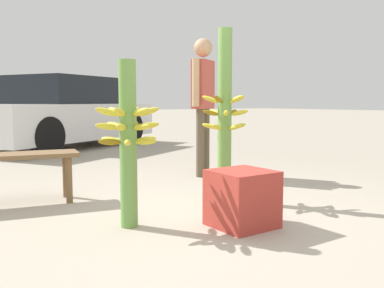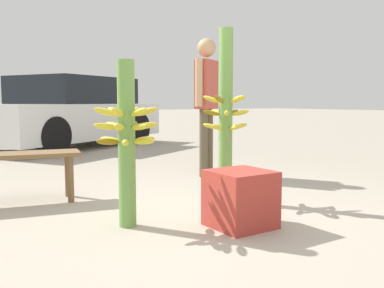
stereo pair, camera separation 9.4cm
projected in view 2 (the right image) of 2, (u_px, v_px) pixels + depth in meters
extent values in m
plane|color=#A89E8C|center=(197.00, 220.00, 3.46)|extent=(80.00, 80.00, 0.00)
cylinder|color=#6B9E47|center=(127.00, 144.00, 3.23)|extent=(0.13, 0.13, 1.26)
ellipsoid|color=gold|center=(138.00, 112.00, 3.10)|extent=(0.08, 0.19, 0.09)
ellipsoid|color=gold|center=(146.00, 112.00, 3.24)|extent=(0.19, 0.11, 0.09)
ellipsoid|color=gold|center=(134.00, 111.00, 3.35)|extent=(0.17, 0.16, 0.09)
ellipsoid|color=gold|center=(115.00, 111.00, 3.31)|extent=(0.08, 0.19, 0.09)
ellipsoid|color=gold|center=(106.00, 112.00, 3.16)|extent=(0.19, 0.11, 0.09)
ellipsoid|color=gold|center=(118.00, 112.00, 3.06)|extent=(0.17, 0.16, 0.09)
ellipsoid|color=gold|center=(140.00, 127.00, 3.11)|extent=(0.10, 0.19, 0.07)
ellipsoid|color=gold|center=(146.00, 126.00, 3.26)|extent=(0.19, 0.09, 0.07)
ellipsoid|color=olive|center=(133.00, 125.00, 3.36)|extent=(0.17, 0.17, 0.07)
ellipsoid|color=gold|center=(114.00, 125.00, 3.31)|extent=(0.10, 0.19, 0.07)
ellipsoid|color=gold|center=(106.00, 126.00, 3.16)|extent=(0.19, 0.09, 0.07)
ellipsoid|color=gold|center=(119.00, 127.00, 3.06)|extent=(0.17, 0.17, 0.07)
ellipsoid|color=gold|center=(144.00, 141.00, 3.16)|extent=(0.14, 0.18, 0.06)
ellipsoid|color=gold|center=(144.00, 140.00, 3.31)|extent=(0.19, 0.05, 0.06)
ellipsoid|color=gold|center=(128.00, 139.00, 3.37)|extent=(0.13, 0.19, 0.06)
ellipsoid|color=gold|center=(110.00, 140.00, 3.29)|extent=(0.14, 0.18, 0.06)
ellipsoid|color=olive|center=(108.00, 142.00, 3.14)|extent=(0.19, 0.05, 0.06)
ellipsoid|color=gold|center=(125.00, 143.00, 3.07)|extent=(0.13, 0.19, 0.06)
cylinder|color=#6B9E47|center=(226.00, 116.00, 4.04)|extent=(0.13, 0.13, 1.64)
ellipsoid|color=olive|center=(219.00, 99.00, 3.91)|extent=(0.17, 0.11, 0.10)
ellipsoid|color=gold|center=(237.00, 99.00, 3.92)|extent=(0.06, 0.17, 0.10)
ellipsoid|color=gold|center=(239.00, 99.00, 4.08)|extent=(0.18, 0.07, 0.10)
ellipsoid|color=olive|center=(223.00, 99.00, 4.17)|extent=(0.12, 0.17, 0.10)
ellipsoid|color=gold|center=(211.00, 99.00, 4.06)|extent=(0.15, 0.15, 0.10)
ellipsoid|color=gold|center=(240.00, 113.00, 3.99)|extent=(0.14, 0.16, 0.08)
ellipsoid|color=olive|center=(234.00, 112.00, 4.15)|extent=(0.18, 0.10, 0.08)
ellipsoid|color=gold|center=(216.00, 112.00, 4.16)|extent=(0.05, 0.17, 0.08)
ellipsoid|color=olive|center=(211.00, 113.00, 4.00)|extent=(0.18, 0.09, 0.08)
ellipsoid|color=gold|center=(227.00, 113.00, 3.90)|extent=(0.13, 0.17, 0.08)
ellipsoid|color=gold|center=(236.00, 127.00, 3.94)|extent=(0.05, 0.17, 0.08)
ellipsoid|color=gold|center=(239.00, 126.00, 4.10)|extent=(0.18, 0.09, 0.08)
ellipsoid|color=gold|center=(224.00, 126.00, 4.20)|extent=(0.13, 0.17, 0.08)
ellipsoid|color=gold|center=(211.00, 126.00, 4.10)|extent=(0.14, 0.16, 0.08)
ellipsoid|color=gold|center=(218.00, 127.00, 3.94)|extent=(0.17, 0.10, 0.08)
cylinder|color=brown|center=(204.00, 143.00, 5.39)|extent=(0.15, 0.15, 0.86)
cylinder|color=brown|center=(209.00, 142.00, 5.55)|extent=(0.15, 0.15, 0.86)
cube|color=#BF4C3F|center=(206.00, 85.00, 5.40)|extent=(0.42, 0.35, 0.61)
cylinder|color=tan|center=(199.00, 83.00, 5.18)|extent=(0.13, 0.13, 0.58)
cylinder|color=tan|center=(214.00, 84.00, 5.61)|extent=(0.13, 0.13, 0.58)
sphere|color=tan|center=(207.00, 48.00, 5.35)|extent=(0.23, 0.23, 0.23)
cube|color=brown|center=(17.00, 155.00, 3.98)|extent=(1.18, 0.60, 0.04)
cylinder|color=brown|center=(68.00, 175.00, 4.30)|extent=(0.06, 0.06, 0.44)
cylinder|color=brown|center=(71.00, 179.00, 4.05)|extent=(0.06, 0.06, 0.44)
cube|color=silver|center=(69.00, 121.00, 8.90)|extent=(4.47, 3.58, 0.71)
cube|color=black|center=(74.00, 91.00, 8.99)|extent=(2.79, 2.56, 0.55)
cylinder|color=black|center=(53.00, 136.00, 7.42)|extent=(0.71, 0.51, 0.70)
cylinder|color=black|center=(138.00, 128.00, 9.66)|extent=(0.71, 0.51, 0.70)
cylinder|color=black|center=(81.00, 126.00, 10.43)|extent=(0.71, 0.51, 0.70)
cube|color=#B2382D|center=(240.00, 199.00, 3.25)|extent=(0.43, 0.43, 0.43)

